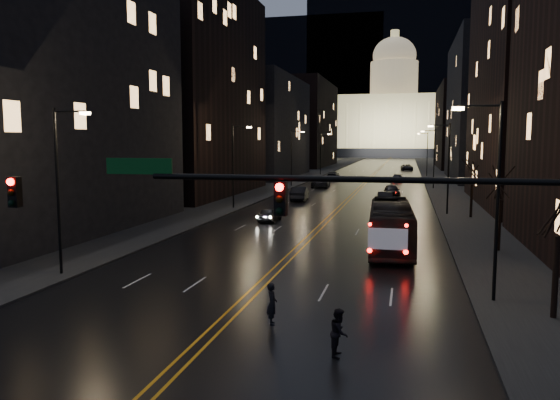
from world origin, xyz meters
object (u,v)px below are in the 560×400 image
Objects in this scene: bus at (391,226)px; oncoming_car_b at (300,194)px; traffic_signal at (363,218)px; pedestrian_a at (272,304)px; oncoming_car_a at (270,214)px; pedestrian_b at (339,332)px; receding_car_a at (385,199)px.

oncoming_car_b is at bearing 109.76° from bus.
traffic_signal is 7.65m from pedestrian_a.
oncoming_car_a is (-10.88, 32.09, -4.43)m from traffic_signal.
oncoming_car_b is at bearing 14.47° from pedestrian_b.
receding_car_a is 2.79× the size of pedestrian_b.
bus is (0.21, 21.34, -3.49)m from traffic_signal.
traffic_signal reaches higher than bus.
receding_car_a is 42.23m from pedestrian_a.
oncoming_car_a is 0.85× the size of receding_car_a.
bus is at bearing 108.15° from oncoming_car_b.
receding_car_a is (9.70, 15.06, 0.09)m from oncoming_car_a.
traffic_signal reaches higher than pedestrian_b.
oncoming_car_a is 2.32× the size of pedestrian_a.
traffic_signal is at bearing -93.27° from bus.
pedestrian_a reaches higher than oncoming_car_a.
traffic_signal is 1.49× the size of bus.
traffic_signal is 4.39× the size of oncoming_car_a.
traffic_signal reaches higher than receding_car_a.
oncoming_car_b is (-11.59, 49.86, -4.25)m from traffic_signal.
oncoming_car_a is at bearing 20.36° from pedestrian_b.
bus is at bearing 89.44° from traffic_signal.
pedestrian_a is at bearing 51.18° from pedestrian_b.
pedestrian_b reaches higher than receding_car_a.
traffic_signal is 3.76× the size of receding_car_a.
pedestrian_a reaches higher than pedestrian_b.
pedestrian_a reaches higher than receding_car_a.
receding_car_a is (-1.18, 47.15, -4.34)m from traffic_signal.
pedestrian_a is at bearing 104.35° from oncoming_car_a.
traffic_signal is at bearing 108.67° from oncoming_car_a.
bus is 18.95m from pedestrian_b.
oncoming_car_a is 31.27m from pedestrian_b.
oncoming_car_a is at bearing -128.23° from receding_car_a.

